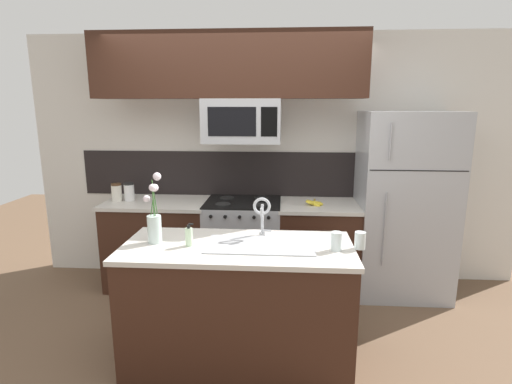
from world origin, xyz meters
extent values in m
plane|color=brown|center=(0.00, 0.00, 0.00)|extent=(10.00, 10.00, 0.00)
cube|color=silver|center=(0.30, 1.28, 1.30)|extent=(5.20, 0.10, 2.60)
cube|color=black|center=(0.00, 1.22, 1.15)|extent=(3.58, 0.01, 0.48)
cube|color=#381E14|center=(-0.89, 0.90, 0.44)|extent=(1.02, 0.62, 0.88)
cube|color=beige|center=(-0.89, 0.90, 0.89)|extent=(1.05, 0.65, 0.03)
cube|color=#381E14|center=(0.77, 0.90, 0.44)|extent=(0.78, 0.62, 0.88)
cube|color=beige|center=(0.77, 0.90, 0.89)|extent=(0.81, 0.65, 0.03)
cube|color=#A8AAAF|center=(0.00, 0.90, 0.46)|extent=(0.76, 0.62, 0.91)
cube|color=black|center=(0.00, 0.90, 0.92)|extent=(0.76, 0.62, 0.01)
cylinder|color=black|center=(-0.18, 0.76, 0.93)|extent=(0.15, 0.15, 0.01)
cylinder|color=black|center=(0.18, 0.76, 0.93)|extent=(0.15, 0.15, 0.01)
cylinder|color=black|center=(-0.18, 1.04, 0.93)|extent=(0.15, 0.15, 0.01)
cylinder|color=black|center=(0.18, 1.04, 0.93)|extent=(0.15, 0.15, 0.01)
cylinder|color=black|center=(-0.27, 0.58, 0.85)|extent=(0.03, 0.02, 0.03)
cylinder|color=black|center=(-0.14, 0.58, 0.85)|extent=(0.03, 0.02, 0.03)
cylinder|color=black|center=(0.00, 0.58, 0.85)|extent=(0.03, 0.02, 0.03)
cylinder|color=black|center=(0.14, 0.58, 0.85)|extent=(0.03, 0.02, 0.03)
cylinder|color=black|center=(0.27, 0.58, 0.85)|extent=(0.03, 0.02, 0.03)
cube|color=#A8AAAF|center=(0.00, 0.88, 1.73)|extent=(0.74, 0.40, 0.42)
cube|color=black|center=(-0.07, 0.68, 1.73)|extent=(0.45, 0.00, 0.27)
cube|color=black|center=(0.27, 0.68, 1.73)|extent=(0.15, 0.00, 0.27)
cube|color=#381E14|center=(-0.12, 0.85, 2.24)|extent=(2.56, 0.34, 0.60)
cube|color=#A8AAAF|center=(1.60, 0.92, 0.91)|extent=(0.89, 0.72, 1.82)
cube|color=black|center=(1.60, 0.56, 1.31)|extent=(0.85, 0.00, 0.01)
cylinder|color=#99999E|center=(1.33, 0.54, 1.57)|extent=(0.01, 0.01, 0.33)
cylinder|color=#99999E|center=(1.33, 0.54, 0.77)|extent=(0.01, 0.01, 0.69)
cylinder|color=silver|center=(-1.30, 0.88, 0.99)|extent=(0.10, 0.10, 0.16)
cylinder|color=#4C331E|center=(-1.30, 0.88, 1.08)|extent=(0.10, 0.10, 0.02)
cylinder|color=silver|center=(-1.18, 0.91, 0.99)|extent=(0.10, 0.10, 0.17)
cylinder|color=black|center=(-1.18, 0.91, 1.09)|extent=(0.10, 0.10, 0.02)
ellipsoid|color=yellow|center=(0.70, 0.83, 0.93)|extent=(0.16, 0.13, 0.07)
ellipsoid|color=yellow|center=(0.71, 0.85, 0.93)|extent=(0.17, 0.10, 0.05)
ellipsoid|color=yellow|center=(0.71, 0.83, 0.93)|extent=(0.18, 0.05, 0.06)
ellipsoid|color=yellow|center=(0.72, 0.85, 0.93)|extent=(0.18, 0.06, 0.06)
ellipsoid|color=yellow|center=(0.72, 0.83, 0.93)|extent=(0.17, 0.11, 0.06)
ellipsoid|color=yellow|center=(0.73, 0.85, 0.93)|extent=(0.15, 0.14, 0.06)
cylinder|color=brown|center=(0.72, 0.84, 0.96)|extent=(0.02, 0.02, 0.03)
cube|color=#381E14|center=(0.09, -0.35, 0.44)|extent=(1.60, 0.70, 0.88)
cube|color=beige|center=(0.09, -0.35, 0.89)|extent=(1.63, 0.73, 0.03)
cube|color=#ADAFB5|center=(0.25, -0.35, 0.91)|extent=(0.76, 0.39, 0.01)
cube|color=#ADAFB5|center=(0.08, -0.35, 0.84)|extent=(0.30, 0.29, 0.15)
cube|color=#ADAFB5|center=(0.43, -0.35, 0.84)|extent=(0.30, 0.29, 0.15)
cylinder|color=#B7BABF|center=(0.25, -0.12, 0.92)|extent=(0.04, 0.04, 0.02)
cylinder|color=#B7BABF|center=(0.25, -0.12, 1.04)|extent=(0.02, 0.02, 0.22)
torus|color=#B7BABF|center=(0.25, -0.17, 1.15)|extent=(0.13, 0.02, 0.13)
cylinder|color=#B7BABF|center=(0.25, -0.23, 1.12)|extent=(0.02, 0.02, 0.06)
cube|color=#B7BABF|center=(0.29, -0.12, 0.95)|extent=(0.07, 0.01, 0.01)
cylinder|color=beige|center=(-0.25, -0.39, 0.98)|extent=(0.05, 0.05, 0.13)
cylinder|color=black|center=(-0.25, -0.39, 1.05)|extent=(0.02, 0.02, 0.02)
cube|color=black|center=(-0.23, -0.39, 1.07)|extent=(0.03, 0.01, 0.01)
cylinder|color=silver|center=(0.77, -0.41, 0.97)|extent=(0.07, 0.07, 0.13)
cylinder|color=silver|center=(0.94, -0.36, 0.97)|extent=(0.07, 0.07, 0.12)
cylinder|color=silver|center=(-0.51, -0.34, 1.01)|extent=(0.10, 0.10, 0.20)
cylinder|color=silver|center=(-0.51, -0.34, 0.95)|extent=(0.09, 0.09, 0.06)
cylinder|color=#386B2D|center=(-0.53, -0.33, 1.10)|extent=(0.06, 0.02, 0.26)
sphere|color=silver|center=(-0.56, -0.32, 1.23)|extent=(0.05, 0.05, 0.05)
cylinder|color=#386B2D|center=(-0.50, -0.29, 1.17)|extent=(0.01, 0.10, 0.39)
sphere|color=silver|center=(-0.50, -0.24, 1.37)|extent=(0.06, 0.06, 0.06)
cylinder|color=#386B2D|center=(-0.50, -0.34, 1.14)|extent=(0.03, 0.01, 0.34)
sphere|color=silver|center=(-0.49, -0.35, 1.31)|extent=(0.05, 0.05, 0.05)
cylinder|color=#386B2D|center=(-0.50, -0.35, 1.14)|extent=(0.02, 0.03, 0.35)
sphere|color=silver|center=(-0.50, -0.37, 1.32)|extent=(0.05, 0.05, 0.05)
camera|label=1|loc=(0.41, -3.01, 1.88)|focal=28.00mm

